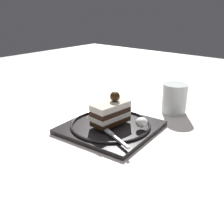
% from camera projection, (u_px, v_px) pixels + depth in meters
% --- Properties ---
extents(ground_plane, '(2.40, 2.40, 0.00)m').
position_uv_depth(ground_plane, '(111.00, 129.00, 0.71)').
color(ground_plane, silver).
extents(dessert_plate, '(0.24, 0.24, 0.02)m').
position_uv_depth(dessert_plate, '(112.00, 126.00, 0.71)').
color(dessert_plate, black).
rests_on(dessert_plate, ground_plane).
extents(cake_slice, '(0.06, 0.11, 0.08)m').
position_uv_depth(cake_slice, '(111.00, 112.00, 0.69)').
color(cake_slice, black).
rests_on(cake_slice, dessert_plate).
extents(whipped_cream_dollop, '(0.03, 0.03, 0.03)m').
position_uv_depth(whipped_cream_dollop, '(142.00, 122.00, 0.67)').
color(whipped_cream_dollop, white).
rests_on(whipped_cream_dollop, dessert_plate).
extents(fork, '(0.12, 0.05, 0.00)m').
position_uv_depth(fork, '(114.00, 136.00, 0.62)').
color(fork, silver).
rests_on(fork, dessert_plate).
extents(drink_glass_near, '(0.07, 0.07, 0.09)m').
position_uv_depth(drink_glass_near, '(174.00, 100.00, 0.80)').
color(drink_glass_near, white).
rests_on(drink_glass_near, ground_plane).
extents(folded_napkin, '(0.10, 0.11, 0.00)m').
position_uv_depth(folded_napkin, '(208.00, 215.00, 0.42)').
color(folded_napkin, white).
rests_on(folded_napkin, ground_plane).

